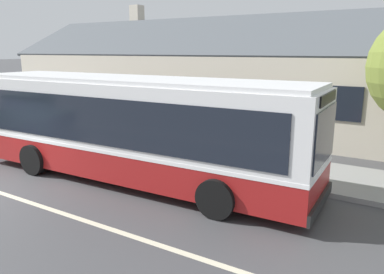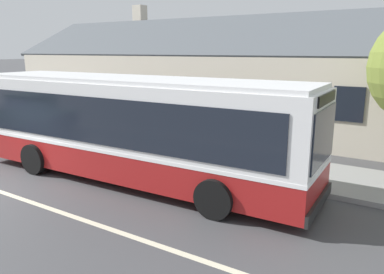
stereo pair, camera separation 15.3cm
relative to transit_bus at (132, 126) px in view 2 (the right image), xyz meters
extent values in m
cube|color=gray|center=(-3.06, 3.10, -1.63)|extent=(60.00, 3.00, 0.15)
cube|color=beige|center=(-2.86, 10.57, 0.13)|extent=(22.76, 8.77, 3.68)
cube|color=#4C5156|center=(-2.86, 8.38, 2.99)|extent=(23.36, 4.45, 2.19)
cube|color=#4C5156|center=(-2.86, 12.76, 2.99)|extent=(23.36, 4.45, 2.19)
cube|color=beige|center=(-9.12, 11.45, 4.52)|extent=(0.70, 0.70, 1.20)
cube|color=black|center=(-10.83, 6.16, 0.32)|extent=(1.10, 0.06, 1.30)
cube|color=black|center=(-5.52, 6.16, 0.32)|extent=(1.10, 0.06, 1.30)
cube|color=black|center=(-0.21, 6.16, 0.32)|extent=(1.10, 0.06, 1.30)
cube|color=black|center=(5.10, 6.16, 0.32)|extent=(1.10, 0.06, 1.30)
cube|color=#4C3323|center=(0.55, 6.16, -0.66)|extent=(1.00, 0.06, 2.10)
cube|color=maroon|center=(-0.02, 0.00, -1.00)|extent=(11.36, 2.85, 0.85)
cube|color=white|center=(-0.02, 0.00, -0.53)|extent=(11.38, 2.87, 0.10)
cube|color=silver|center=(-0.02, 0.00, 0.43)|extent=(11.36, 2.85, 1.83)
cube|color=silver|center=(-0.02, 0.00, 1.41)|extent=(11.13, 2.72, 0.12)
cube|color=black|center=(-0.06, 1.26, 0.33)|extent=(10.38, 0.35, 1.33)
cube|color=black|center=(0.02, -1.27, 0.33)|extent=(10.38, 0.35, 1.33)
cube|color=black|center=(5.64, 0.17, 0.33)|extent=(0.11, 2.20, 1.33)
cube|color=black|center=(5.64, 0.17, 1.21)|extent=(0.09, 1.75, 0.24)
cube|color=black|center=(5.66, 0.17, -1.31)|extent=(0.16, 2.50, 0.28)
cube|color=#197233|center=(-1.47, 1.22, -1.00)|extent=(3.16, 0.13, 0.60)
cube|color=black|center=(4.34, 1.40, -0.22)|extent=(0.90, 0.06, 2.43)
cylinder|color=black|center=(3.44, 1.36, -1.21)|extent=(1.01, 0.31, 1.00)
cylinder|color=black|center=(3.52, -1.14, -1.21)|extent=(1.01, 0.31, 1.00)
cylinder|color=black|center=(-3.16, 1.15, -1.21)|extent=(1.01, 0.31, 1.00)
cylinder|color=black|center=(-3.08, -1.35, -1.21)|extent=(1.01, 0.31, 1.00)
cube|color=brown|center=(-7.39, 2.65, -1.11)|extent=(1.58, 0.10, 0.04)
cube|color=brown|center=(-7.39, 2.51, -1.11)|extent=(1.58, 0.10, 0.04)
cube|color=brown|center=(-7.39, 2.37, -1.11)|extent=(1.58, 0.10, 0.04)
cube|color=brown|center=(-7.39, 2.24, -0.81)|extent=(1.58, 0.04, 0.10)
cube|color=brown|center=(-7.39, 2.24, -0.67)|extent=(1.58, 0.04, 0.10)
cube|color=black|center=(-6.75, 2.51, -1.33)|extent=(0.08, 0.43, 0.45)
cube|color=black|center=(-8.02, 2.51, -1.33)|extent=(0.08, 0.43, 0.45)
cube|color=brown|center=(-3.35, 2.58, -1.11)|extent=(1.56, 0.10, 0.04)
cube|color=brown|center=(-3.35, 2.44, -1.11)|extent=(1.56, 0.10, 0.04)
cube|color=brown|center=(-3.35, 2.29, -1.11)|extent=(1.56, 0.10, 0.04)
cube|color=brown|center=(-3.35, 2.17, -0.81)|extent=(1.56, 0.04, 0.10)
cube|color=brown|center=(-3.35, 2.17, -0.67)|extent=(1.56, 0.04, 0.10)
cube|color=black|center=(-2.72, 2.44, -1.33)|extent=(0.08, 0.43, 0.45)
cube|color=black|center=(-3.97, 2.44, -1.33)|extent=(0.08, 0.43, 0.45)
camera|label=1|loc=(7.41, -8.57, 2.26)|focal=35.00mm
camera|label=2|loc=(7.54, -8.49, 2.26)|focal=35.00mm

